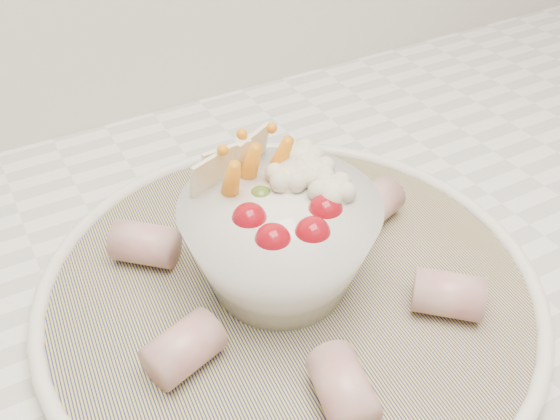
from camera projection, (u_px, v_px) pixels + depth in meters
serving_platter at (290, 287)px, 0.48m from camera, size 0.42×0.42×0.02m
veggie_bowl at (280, 238)px, 0.46m from camera, size 0.15×0.15×0.11m
cured_meat_rolls at (290, 268)px, 0.47m from camera, size 0.26×0.27×0.03m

